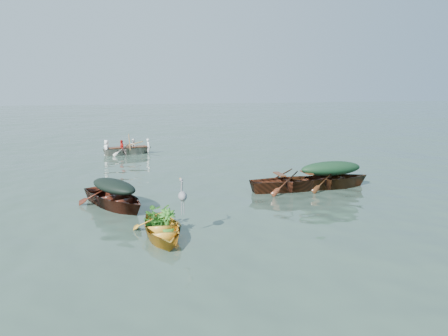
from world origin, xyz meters
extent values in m
plane|color=#364C40|center=(0.00, 0.00, 0.00)|extent=(140.00, 140.00, 0.00)
imported|color=gold|center=(-3.21, -2.71, 0.00)|extent=(1.43, 3.06, 0.80)
imported|color=#532013|center=(-4.34, 0.35, 0.00)|extent=(3.17, 4.12, 0.99)
imported|color=#42250F|center=(3.35, 1.07, 0.00)|extent=(4.31, 1.46, 0.99)
imported|color=#632C18|center=(1.86, 1.03, 0.00)|extent=(4.38, 1.45, 1.01)
imported|color=beige|center=(-3.60, 10.79, 0.00)|extent=(3.78, 1.68, 0.83)
ellipsoid|color=black|center=(-4.34, 0.35, 0.69)|extent=(1.74, 2.26, 0.40)
ellipsoid|color=black|center=(3.35, 1.07, 0.75)|extent=(2.37, 0.80, 0.52)
imported|color=#24681B|center=(-3.21, -2.16, 0.70)|extent=(0.74, 0.93, 0.60)
imported|color=white|center=(-3.60, 10.79, 0.80)|extent=(2.68, 1.39, 0.76)
camera|label=1|loc=(-4.22, -13.10, 3.76)|focal=35.00mm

